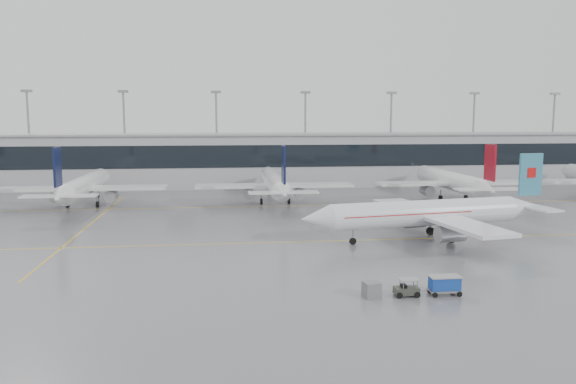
{
  "coord_description": "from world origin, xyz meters",
  "views": [
    {
      "loc": [
        -9.9,
        -71.36,
        16.24
      ],
      "look_at": [
        0.0,
        12.0,
        5.0
      ],
      "focal_mm": 35.0,
      "sensor_mm": 36.0,
      "label": 1
    }
  ],
  "objects": [
    {
      "name": "terminal_roof",
      "position": [
        0.0,
        62.0,
        12.2
      ],
      "size": [
        182.0,
        16.0,
        0.4
      ],
      "primitive_type": "cube",
      "color": "gray",
      "rests_on": "ground"
    },
    {
      "name": "light_masts",
      "position": [
        0.0,
        68.0,
        13.34
      ],
      "size": [
        156.4,
        1.0,
        22.6
      ],
      "color": "gray",
      "rests_on": "ground"
    },
    {
      "name": "baggage_tug",
      "position": [
        6.69,
        -23.45,
        0.57
      ],
      "size": [
        3.33,
        1.4,
        1.62
      ],
      "rotation": [
        0.0,
        0.0,
        -0.01
      ],
      "color": "#33372E",
      "rests_on": "ground"
    },
    {
      "name": "ground",
      "position": [
        0.0,
        0.0,
        0.0
      ],
      "size": [
        320.0,
        320.0,
        0.0
      ],
      "primitive_type": "plane",
      "color": "slate",
      "rests_on": "ground"
    },
    {
      "name": "taxi_line_north",
      "position": [
        0.0,
        30.0,
        0.01
      ],
      "size": [
        120.0,
        0.25,
        0.01
      ],
      "primitive_type": "cube",
      "color": "gold",
      "rests_on": "ground"
    },
    {
      "name": "parked_jet_d",
      "position": [
        35.0,
        33.69,
        3.71
      ],
      "size": [
        29.64,
        36.96,
        11.72
      ],
      "rotation": [
        0.0,
        0.0,
        1.57
      ],
      "color": "silver",
      "rests_on": "ground"
    },
    {
      "name": "terminal_glass",
      "position": [
        0.0,
        54.45,
        7.5
      ],
      "size": [
        180.0,
        0.2,
        5.0
      ],
      "primitive_type": "cube",
      "color": "black",
      "rests_on": "ground"
    },
    {
      "name": "gse_unit",
      "position": [
        3.42,
        -23.45,
        0.72
      ],
      "size": [
        1.64,
        1.56,
        1.43
      ],
      "primitive_type": "cube",
      "rotation": [
        0.0,
        0.0,
        0.18
      ],
      "color": "slate",
      "rests_on": "ground"
    },
    {
      "name": "terminal",
      "position": [
        0.0,
        62.0,
        6.0
      ],
      "size": [
        180.0,
        15.0,
        12.0
      ],
      "primitive_type": "cube",
      "color": "#A2A2A6",
      "rests_on": "ground"
    },
    {
      "name": "parked_jet_b",
      "position": [
        -35.0,
        33.69,
        3.71
      ],
      "size": [
        29.64,
        36.96,
        11.72
      ],
      "rotation": [
        0.0,
        0.0,
        1.57
      ],
      "color": "silver",
      "rests_on": "ground"
    },
    {
      "name": "parked_jet_c",
      "position": [
        -0.0,
        33.69,
        3.71
      ],
      "size": [
        29.64,
        36.96,
        11.72
      ],
      "rotation": [
        0.0,
        0.0,
        1.57
      ],
      "color": "silver",
      "rests_on": "ground"
    },
    {
      "name": "air_canada_jet",
      "position": [
        17.93,
        -0.66,
        3.56
      ],
      "size": [
        35.97,
        28.9,
        11.25
      ],
      "rotation": [
        0.0,
        0.0,
        3.3
      ],
      "color": "white",
      "rests_on": "ground"
    },
    {
      "name": "taxi_line_cross",
      "position": [
        -30.0,
        15.0,
        0.01
      ],
      "size": [
        0.25,
        60.0,
        0.01
      ],
      "primitive_type": "cube",
      "color": "gold",
      "rests_on": "ground"
    },
    {
      "name": "taxi_line_main",
      "position": [
        0.0,
        0.0,
        0.01
      ],
      "size": [
        120.0,
        0.25,
        0.01
      ],
      "primitive_type": "cube",
      "color": "gold",
      "rests_on": "ground"
    },
    {
      "name": "baggage_cart",
      "position": [
        10.29,
        -23.47,
        1.04
      ],
      "size": [
        2.89,
        1.63,
        1.78
      ],
      "rotation": [
        0.0,
        0.0,
        -0.01
      ],
      "color": "gray",
      "rests_on": "ground"
    }
  ]
}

